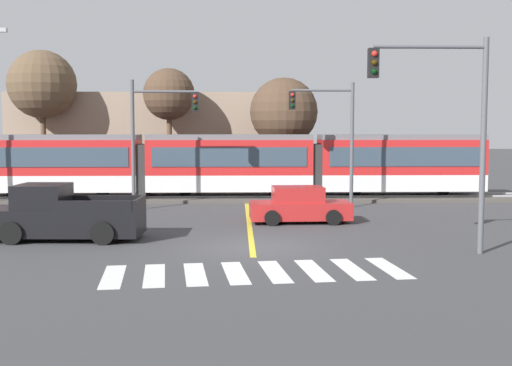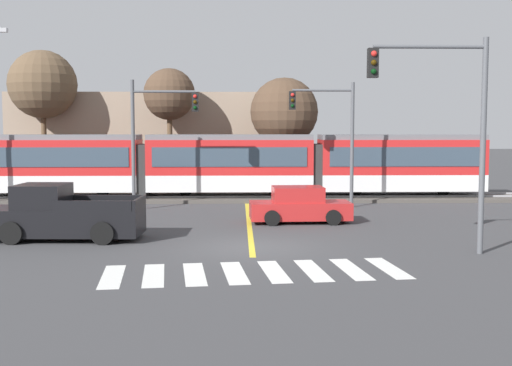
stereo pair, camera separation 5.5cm
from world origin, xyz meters
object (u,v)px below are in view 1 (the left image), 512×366
(pickup_truck, at_px, (62,216))
(bare_tree_far_west, at_px, (42,85))
(bare_tree_east, at_px, (284,112))
(sedan_crossing, at_px, (300,206))
(traffic_light_far_left, at_px, (154,126))
(bare_tree_west, at_px, (169,95))
(traffic_light_far_right, at_px, (331,126))
(light_rail_tram, at_px, (230,163))
(traffic_light_near_right, at_px, (447,111))

(pickup_truck, bearing_deg, bare_tree_far_west, 108.40)
(pickup_truck, relative_size, bare_tree_east, 0.78)
(sedan_crossing, relative_size, traffic_light_far_left, 0.68)
(bare_tree_far_west, relative_size, bare_tree_west, 1.15)
(traffic_light_far_right, relative_size, bare_tree_east, 0.89)
(bare_tree_east, bearing_deg, pickup_truck, -119.18)
(traffic_light_far_left, relative_size, bare_tree_far_west, 0.72)
(sedan_crossing, distance_m, bare_tree_far_west, 20.62)
(light_rail_tram, relative_size, bare_tree_east, 3.99)
(light_rail_tram, bearing_deg, traffic_light_near_right, -66.06)
(traffic_light_far_left, xyz_separation_m, bare_tree_far_west, (-8.00, 9.01, 2.57))
(sedan_crossing, relative_size, traffic_light_near_right, 0.63)
(pickup_truck, bearing_deg, traffic_light_far_right, 39.68)
(pickup_truck, bearing_deg, bare_tree_east, 60.82)
(traffic_light_near_right, height_order, bare_tree_east, bare_tree_east)
(traffic_light_far_left, relative_size, traffic_light_far_right, 1.01)
(traffic_light_far_right, height_order, bare_tree_far_west, bare_tree_far_west)
(traffic_light_far_right, distance_m, bare_tree_east, 7.47)
(pickup_truck, xyz_separation_m, traffic_light_near_right, (12.76, -2.94, 3.65))
(bare_tree_west, bearing_deg, light_rail_tram, -45.64)
(sedan_crossing, bearing_deg, bare_tree_east, 89.01)
(sedan_crossing, height_order, traffic_light_far_right, traffic_light_far_right)
(sedan_crossing, relative_size, bare_tree_east, 0.61)
(sedan_crossing, relative_size, traffic_light_far_right, 0.68)
(traffic_light_near_right, height_order, bare_tree_far_west, bare_tree_far_west)
(traffic_light_near_right, bearing_deg, traffic_light_far_right, 98.78)
(sedan_crossing, distance_m, traffic_light_far_right, 6.48)
(sedan_crossing, xyz_separation_m, pickup_truck, (-8.86, -3.93, 0.14))
(traffic_light_far_left, bearing_deg, traffic_light_far_right, 5.46)
(bare_tree_west, height_order, bare_tree_east, bare_tree_west)
(traffic_light_far_right, bearing_deg, traffic_light_far_left, -174.54)
(bare_tree_far_west, distance_m, bare_tree_east, 14.93)
(pickup_truck, distance_m, traffic_light_far_right, 14.55)
(sedan_crossing, distance_m, traffic_light_near_right, 8.77)
(traffic_light_far_right, height_order, bare_tree_west, bare_tree_west)
(bare_tree_west, bearing_deg, bare_tree_east, -2.13)
(traffic_light_far_right, bearing_deg, pickup_truck, -140.32)
(bare_tree_far_west, xyz_separation_m, bare_tree_west, (7.83, -0.73, -0.66))
(light_rail_tram, distance_m, bare_tree_west, 6.60)
(bare_tree_far_west, bearing_deg, traffic_light_far_right, -26.18)
(light_rail_tram, height_order, bare_tree_far_west, bare_tree_far_west)
(traffic_light_near_right, distance_m, bare_tree_west, 22.23)
(sedan_crossing, xyz_separation_m, traffic_light_near_right, (3.90, -6.87, 3.79))
(traffic_light_far_right, xyz_separation_m, bare_tree_far_west, (-16.65, 8.18, 2.52))
(traffic_light_far_left, bearing_deg, light_rail_tram, 51.55)
(bare_tree_far_west, height_order, bare_tree_west, bare_tree_far_west)
(traffic_light_near_right, bearing_deg, bare_tree_west, 118.74)
(bare_tree_far_west, bearing_deg, sedan_crossing, -42.36)
(traffic_light_far_right, bearing_deg, traffic_light_near_right, -81.22)
(light_rail_tram, height_order, traffic_light_far_left, traffic_light_far_left)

